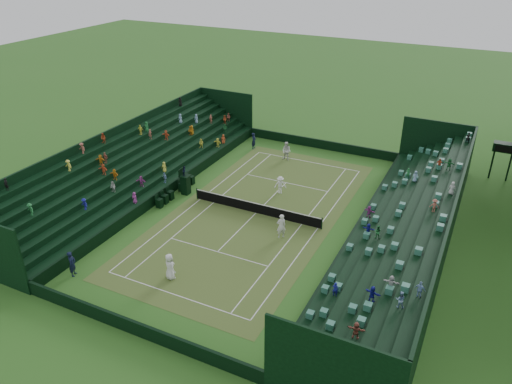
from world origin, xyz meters
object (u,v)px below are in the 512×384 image
tennis_net (256,208)px  player_far_west (286,151)px  player_near_east (281,226)px  player_near_west (170,267)px  player_far_east (280,185)px  umpire_chair (185,182)px

tennis_net → player_far_west: 11.56m
player_far_west → player_near_east: bearing=-61.1°
player_near_west → player_far_east: player_near_west is taller
umpire_chair → player_near_west: (5.97, -10.93, -0.20)m
tennis_net → player_near_west: size_ratio=6.08×
tennis_net → player_far_west: player_far_west is taller
player_near_west → tennis_net: bearing=-72.6°
tennis_net → player_near_east: bearing=-36.7°
player_far_east → umpire_chair: bearing=178.5°
umpire_chair → player_far_east: 8.49m
umpire_chair → player_near_east: 11.01m
tennis_net → umpire_chair: (-7.23, 0.40, 0.63)m
player_far_west → player_far_east: 7.55m
umpire_chair → player_far_west: size_ratio=1.39×
umpire_chair → player_near_east: (10.61, -2.92, -0.14)m
tennis_net → player_far_east: 4.24m
player_near_east → player_far_east: player_near_east is taller
player_near_west → player_far_west: (-0.84, 21.88, 0.02)m
umpire_chair → player_near_west: 12.45m
umpire_chair → player_far_east: bearing=26.7°
player_far_east → tennis_net: bearing=-122.8°
player_near_east → player_far_west: size_ratio=1.04×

